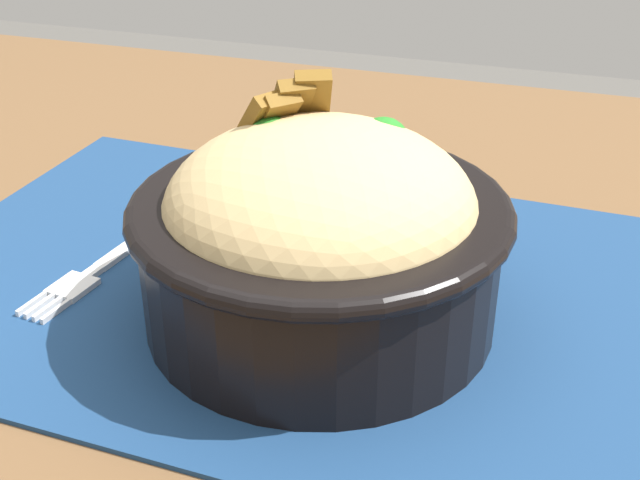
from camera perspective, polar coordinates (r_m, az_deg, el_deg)
table at (r=0.56m, az=-2.20°, el=-9.40°), size 1.13×0.85×0.77m
placemat at (r=0.52m, az=-2.39°, el=-3.17°), size 0.48×0.34×0.00m
bowl at (r=0.46m, az=-0.01°, el=0.54°), size 0.24×0.24×0.13m
fork at (r=0.55m, az=-14.72°, el=-1.88°), size 0.03×0.14×0.00m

